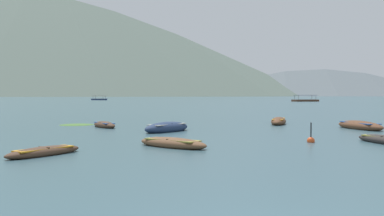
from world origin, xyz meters
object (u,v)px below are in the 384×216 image
rowboat_3 (279,121)px  rowboat_1 (104,125)px  ferry_2 (99,99)px  ferry_0 (305,100)px  rowboat_5 (172,143)px  mooring_buoy (311,140)px  rowboat_0 (360,126)px  rowboat_7 (167,128)px  rowboat_4 (44,152)px

rowboat_3 → rowboat_1: bearing=-166.5°
rowboat_3 → ferry_2: bearing=105.4°
ferry_0 → ferry_2: (-83.41, 45.32, 0.00)m
rowboat_5 → mooring_buoy: size_ratio=3.30×
rowboat_0 → rowboat_7: size_ratio=1.24×
rowboat_0 → ferry_0: ferry_0 is taller
rowboat_0 → mooring_buoy: bearing=-126.1°
rowboat_0 → rowboat_3: (-4.29, 5.06, -0.01)m
rowboat_0 → rowboat_3: 6.63m
rowboat_4 → mooring_buoy: bearing=19.3°
rowboat_7 → ferry_2: (-36.89, 171.34, 0.21)m
rowboat_5 → mooring_buoy: mooring_buoy is taller
rowboat_7 → rowboat_3: bearing=38.3°
rowboat_3 → rowboat_0: bearing=-49.7°
rowboat_1 → ferry_2: ferry_2 is taller
ferry_0 → mooring_buoy: bearing=-106.6°
rowboat_0 → rowboat_1: rowboat_0 is taller
rowboat_1 → rowboat_5: (5.00, -11.44, -0.00)m
rowboat_4 → ferry_0: ferry_0 is taller
rowboat_1 → rowboat_4: 13.84m
rowboat_1 → mooring_buoy: bearing=-40.3°
rowboat_1 → ferry_2: size_ratio=0.42×
rowboat_3 → ferry_2: ferry_2 is taller
rowboat_3 → ferry_2: size_ratio=0.59×
rowboat_1 → rowboat_3: size_ratio=0.71×
rowboat_3 → mooring_buoy: bearing=-96.6°
rowboat_4 → rowboat_7: rowboat_7 is taller
ferry_2 → ferry_0: bearing=-28.5°
rowboat_3 → rowboat_7: rowboat_7 is taller
rowboat_1 → ferry_0: ferry_0 is taller
rowboat_1 → rowboat_3: (13.11, 3.15, 0.04)m
rowboat_1 → rowboat_4: bearing=-89.1°
rowboat_0 → rowboat_5: (-12.40, -9.53, -0.05)m
rowboat_5 → ferry_0: size_ratio=0.34×
rowboat_5 → ferry_2: ferry_2 is taller
rowboat_3 → rowboat_5: (-8.11, -14.59, -0.04)m
rowboat_0 → ferry_2: bearing=106.4°
rowboat_5 → rowboat_3: bearing=60.9°
rowboat_3 → mooring_buoy: (-1.51, -12.99, -0.11)m
rowboat_0 → rowboat_4: rowboat_0 is taller
rowboat_1 → rowboat_7: 5.80m
rowboat_0 → rowboat_1: size_ratio=1.48×
ferry_0 → rowboat_7: bearing=-110.3°
rowboat_0 → ferry_0: (33.64, 124.29, 0.23)m
rowboat_1 → ferry_0: 132.60m
ferry_0 → rowboat_4: bearing=-110.5°
ferry_2 → mooring_buoy: 182.92m
rowboat_0 → rowboat_5: bearing=-142.4°
rowboat_1 → mooring_buoy: mooring_buoy is taller
ferry_2 → rowboat_4: bearing=-79.8°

